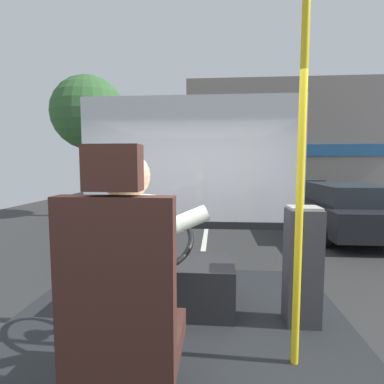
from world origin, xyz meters
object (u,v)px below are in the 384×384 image
object	(u,v)px
bus_driver	(130,263)
handrail_pole	(300,180)
driver_seat	(124,316)
parked_car_black	(345,209)
steering_console	(167,282)
parked_car_green	(296,193)
fare_box	(302,266)

from	to	relation	value
bus_driver	handrail_pole	bearing A→B (deg)	25.09
driver_seat	handrail_pole	xyz separation A→B (m)	(0.88, 0.52, 0.58)
parked_car_black	steering_console	bearing A→B (deg)	-122.75
bus_driver	parked_car_black	distance (m)	8.24
driver_seat	steering_console	xyz separation A→B (m)	(0.00, 1.15, -0.31)
driver_seat	bus_driver	xyz separation A→B (m)	(0.00, 0.11, 0.21)
driver_seat	steering_console	distance (m)	1.19
bus_driver	handrail_pole	world-z (taller)	handrail_pole
parked_car_green	driver_seat	bearing A→B (deg)	-107.64
steering_console	parked_car_black	distance (m)	7.31
handrail_pole	parked_car_black	xyz separation A→B (m)	(3.07, 6.77, -1.15)
driver_seat	parked_car_black	distance (m)	8.32
driver_seat	parked_car_green	bearing A→B (deg)	72.36
steering_console	fare_box	distance (m)	1.08
bus_driver	parked_car_green	world-z (taller)	bus_driver
bus_driver	fare_box	world-z (taller)	bus_driver
driver_seat	steering_console	world-z (taller)	driver_seat
driver_seat	handrail_pole	world-z (taller)	handrail_pole
bus_driver	parked_car_black	xyz separation A→B (m)	(3.95, 7.19, -0.78)
steering_console	fare_box	world-z (taller)	fare_box
parked_car_black	handrail_pole	bearing A→B (deg)	-114.40
steering_console	bus_driver	bearing A→B (deg)	-90.00
bus_driver	parked_car_green	distance (m)	12.83
steering_console	handrail_pole	world-z (taller)	handrail_pole
driver_seat	parked_car_green	xyz separation A→B (m)	(3.91, 12.31, -0.63)
driver_seat	bus_driver	bearing A→B (deg)	90.00
driver_seat	handrail_pole	size ratio (longest dim) A/B	0.58
fare_box	parked_car_black	size ratio (longest dim) A/B	0.21
handrail_pole	fare_box	bearing A→B (deg)	70.92
fare_box	parked_car_green	bearing A→B (deg)	75.77
bus_driver	fare_box	size ratio (longest dim) A/B	0.95
driver_seat	fare_box	bearing A→B (deg)	43.77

